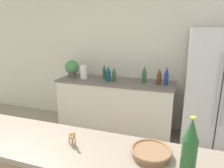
{
  "coord_description": "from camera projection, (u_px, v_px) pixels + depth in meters",
  "views": [
    {
      "loc": [
        0.63,
        -0.73,
        1.72
      ],
      "look_at": [
        -0.07,
        1.36,
        1.12
      ],
      "focal_mm": 32.0,
      "sensor_mm": 36.0,
      "label": 1
    }
  ],
  "objects": [
    {
      "name": "back_bottle_1",
      "position": [
        166.0,
        76.0,
        3.08
      ],
      "size": [
        0.07,
        0.07,
        0.29
      ],
      "color": "navy",
      "rests_on": "back_counter"
    },
    {
      "name": "back_bottle_4",
      "position": [
        108.0,
        74.0,
        3.31
      ],
      "size": [
        0.08,
        0.08,
        0.26
      ],
      "color": "navy",
      "rests_on": "back_counter"
    },
    {
      "name": "back_bottle_2",
      "position": [
        144.0,
        75.0,
        3.21
      ],
      "size": [
        0.07,
        0.07,
        0.28
      ],
      "color": "#2D6033",
      "rests_on": "back_counter"
    },
    {
      "name": "wine_bottle",
      "position": [
        190.0,
        148.0,
        1.05
      ],
      "size": [
        0.08,
        0.08,
        0.34
      ],
      "color": "#235628",
      "rests_on": "bar_counter"
    },
    {
      "name": "back_counter",
      "position": [
        115.0,
        105.0,
        3.5
      ],
      "size": [
        1.98,
        0.63,
        0.88
      ],
      "color": "silver",
      "rests_on": "ground_plane"
    },
    {
      "name": "paper_towel_roll",
      "position": [
        84.0,
        72.0,
        3.48
      ],
      "size": [
        0.12,
        0.12,
        0.24
      ],
      "color": "white",
      "rests_on": "back_counter"
    },
    {
      "name": "back_bottle_3",
      "position": [
        159.0,
        77.0,
        3.13
      ],
      "size": [
        0.08,
        0.08,
        0.25
      ],
      "color": "brown",
      "rests_on": "back_counter"
    },
    {
      "name": "refrigerator",
      "position": [
        216.0,
        90.0,
        2.87
      ],
      "size": [
        0.86,
        0.69,
        1.75
      ],
      "color": "silver",
      "rests_on": "ground_plane"
    },
    {
      "name": "back_bottle_0",
      "position": [
        114.0,
        74.0,
        3.32
      ],
      "size": [
        0.07,
        0.07,
        0.24
      ],
      "color": "#2D6033",
      "rests_on": "back_counter"
    },
    {
      "name": "camel_figurine",
      "position": [
        72.0,
        136.0,
        1.35
      ],
      "size": [
        0.09,
        0.08,
        0.11
      ],
      "color": "tan",
      "rests_on": "bar_counter"
    },
    {
      "name": "fruit_bowl",
      "position": [
        151.0,
        152.0,
        1.24
      ],
      "size": [
        0.25,
        0.25,
        0.05
      ],
      "color": "#8C6647",
      "rests_on": "bar_counter"
    },
    {
      "name": "wall_back",
      "position": [
        141.0,
        56.0,
        3.47
      ],
      "size": [
        8.0,
        0.06,
        2.55
      ],
      "color": "silver",
      "rests_on": "ground_plane"
    },
    {
      "name": "potted_plant",
      "position": [
        72.0,
        68.0,
        3.61
      ],
      "size": [
        0.25,
        0.25,
        0.3
      ],
      "color": "#595451",
      "rests_on": "back_counter"
    },
    {
      "name": "back_bottle_5",
      "position": [
        104.0,
        72.0,
        3.48
      ],
      "size": [
        0.06,
        0.06,
        0.26
      ],
      "color": "#2D6033",
      "rests_on": "back_counter"
    }
  ]
}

